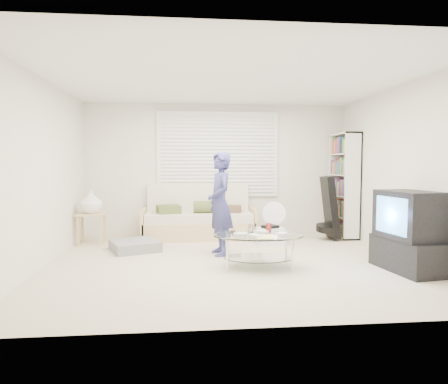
{
  "coord_description": "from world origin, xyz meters",
  "views": [
    {
      "loc": [
        -0.63,
        -5.45,
        1.37
      ],
      "look_at": [
        -0.07,
        0.3,
        0.96
      ],
      "focal_mm": 32.0,
      "sensor_mm": 36.0,
      "label": 1
    }
  ],
  "objects": [
    {
      "name": "ground",
      "position": [
        0.0,
        0.0,
        0.0
      ],
      "size": [
        5.0,
        5.0,
        0.0
      ],
      "primitive_type": "plane",
      "color": "#C0B395",
      "rests_on": "ground"
    },
    {
      "name": "room_shell",
      "position": [
        0.0,
        0.48,
        1.63
      ],
      "size": [
        5.02,
        4.52,
        2.51
      ],
      "color": "silver",
      "rests_on": "ground"
    },
    {
      "name": "window_blinds",
      "position": [
        0.0,
        2.2,
        1.55
      ],
      "size": [
        2.32,
        0.08,
        1.62
      ],
      "color": "silver",
      "rests_on": "ground"
    },
    {
      "name": "futon_sofa",
      "position": [
        -0.38,
        1.87,
        0.33
      ],
      "size": [
        2.05,
        0.83,
        1.0
      ],
      "color": "tan",
      "rests_on": "ground"
    },
    {
      "name": "grey_floor_pillow",
      "position": [
        -1.43,
        0.89,
        0.08
      ],
      "size": [
        0.9,
        0.9,
        0.16
      ],
      "primitive_type": "cube",
      "rotation": [
        0.0,
        0.0,
        0.38
      ],
      "color": "slate",
      "rests_on": "ground"
    },
    {
      "name": "side_table",
      "position": [
        -2.22,
        1.46,
        0.69
      ],
      "size": [
        0.47,
        0.38,
        0.93
      ],
      "color": "tan",
      "rests_on": "ground"
    },
    {
      "name": "bookshelf",
      "position": [
        2.32,
        1.75,
        0.97
      ],
      "size": [
        0.31,
        0.81,
        1.94
      ],
      "color": "white",
      "rests_on": "ground"
    },
    {
      "name": "guitar_case",
      "position": [
        1.95,
        1.45,
        0.5
      ],
      "size": [
        0.41,
        0.42,
        1.13
      ],
      "color": "black",
      "rests_on": "ground"
    },
    {
      "name": "floor_fan",
      "position": [
        0.93,
        1.51,
        0.41
      ],
      "size": [
        0.43,
        0.28,
        0.7
      ],
      "color": "white",
      "rests_on": "ground"
    },
    {
      "name": "storage_bin",
      "position": [
        0.81,
        1.18,
        0.15
      ],
      "size": [
        0.47,
        0.34,
        0.32
      ],
      "color": "white",
      "rests_on": "ground"
    },
    {
      "name": "tv_unit",
      "position": [
        2.2,
        -0.67,
        0.5
      ],
      "size": [
        0.63,
        1.0,
        1.03
      ],
      "color": "black",
      "rests_on": "ground"
    },
    {
      "name": "coffee_table",
      "position": [
        0.33,
        -0.33,
        0.36
      ],
      "size": [
        1.25,
        0.86,
        0.56
      ],
      "color": "silver",
      "rests_on": "ground"
    },
    {
      "name": "standing_person",
      "position": [
        -0.11,
        0.47,
        0.77
      ],
      "size": [
        0.47,
        0.62,
        1.55
      ],
      "primitive_type": "imported",
      "rotation": [
        0.0,
        0.0,
        -1.39
      ],
      "color": "navy",
      "rests_on": "ground"
    }
  ]
}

